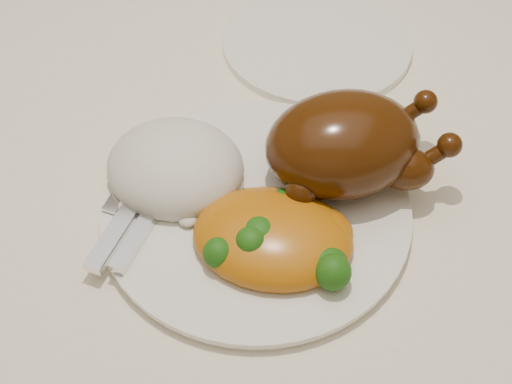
# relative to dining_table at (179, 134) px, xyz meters

# --- Properties ---
(floor) EXTENTS (4.00, 4.00, 0.00)m
(floor) POSITION_rel_dining_table_xyz_m (0.00, 0.00, -0.67)
(floor) COLOR brown
(floor) RESTS_ON ground
(dining_table) EXTENTS (1.60, 0.90, 0.76)m
(dining_table) POSITION_rel_dining_table_xyz_m (0.00, 0.00, 0.00)
(dining_table) COLOR brown
(dining_table) RESTS_ON floor
(tablecloth) EXTENTS (1.73, 1.03, 0.18)m
(tablecloth) POSITION_rel_dining_table_xyz_m (0.00, 0.00, 0.07)
(tablecloth) COLOR silver
(tablecloth) RESTS_ON dining_table
(dinner_plate) EXTENTS (0.34, 0.34, 0.01)m
(dinner_plate) POSITION_rel_dining_table_xyz_m (0.12, -0.19, 0.11)
(dinner_plate) COLOR white
(dinner_plate) RESTS_ON tablecloth
(side_plate) EXTENTS (0.25, 0.25, 0.01)m
(side_plate) POSITION_rel_dining_table_xyz_m (0.15, 0.06, 0.11)
(side_plate) COLOR white
(side_plate) RESTS_ON tablecloth
(roast_chicken) EXTENTS (0.19, 0.15, 0.09)m
(roast_chicken) POSITION_rel_dining_table_xyz_m (0.20, -0.14, 0.16)
(roast_chicken) COLOR #441E07
(roast_chicken) RESTS_ON dinner_plate
(rice_mound) EXTENTS (0.14, 0.13, 0.07)m
(rice_mound) POSITION_rel_dining_table_xyz_m (0.05, -0.17, 0.13)
(rice_mound) COLOR silver
(rice_mound) RESTS_ON dinner_plate
(mac_and_cheese) EXTENTS (0.14, 0.11, 0.05)m
(mac_and_cheese) POSITION_rel_dining_table_xyz_m (0.15, -0.23, 0.13)
(mac_and_cheese) COLOR orange
(mac_and_cheese) RESTS_ON dinner_plate
(cutlery) EXTENTS (0.06, 0.18, 0.01)m
(cutlery) POSITION_rel_dining_table_xyz_m (0.02, -0.22, 0.12)
(cutlery) COLOR silver
(cutlery) RESTS_ON dinner_plate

